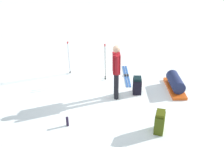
% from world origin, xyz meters
% --- Properties ---
extents(ground_plane, '(80.00, 80.00, 0.00)m').
position_xyz_m(ground_plane, '(0.00, 0.00, 0.00)').
color(ground_plane, white).
extents(skier_standing, '(0.55, 0.31, 1.70)m').
position_xyz_m(skier_standing, '(-0.19, -0.18, 0.95)').
color(skier_standing, black).
rests_on(skier_standing, ground_plane).
extents(ski_pair_near, '(1.69, 0.67, 0.05)m').
position_xyz_m(ski_pair_near, '(1.32, -0.20, 0.01)').
color(ski_pair_near, '#2D59A0').
rests_on(ski_pair_near, ground_plane).
extents(backpack_large_dark, '(0.37, 0.33, 0.56)m').
position_xyz_m(backpack_large_dark, '(0.22, -0.77, 0.27)').
color(backpack_large_dark, black).
rests_on(backpack_large_dark, ground_plane).
extents(backpack_bright, '(0.36, 0.24, 0.58)m').
position_xyz_m(backpack_bright, '(-1.51, -1.63, 0.29)').
color(backpack_bright, '#3D490F').
rests_on(backpack_bright, ground_plane).
extents(ski_poles_planted_near, '(0.19, 0.11, 1.31)m').
position_xyz_m(ski_poles_planted_near, '(0.88, 0.48, 0.73)').
color(ski_poles_planted_near, black).
rests_on(ski_poles_planted_near, ground_plane).
extents(ski_poles_planted_far, '(0.16, 0.10, 1.24)m').
position_xyz_m(ski_poles_planted_far, '(0.98, 1.89, 0.69)').
color(ski_poles_planted_far, '#B3B6BB').
rests_on(ski_poles_planted_far, ground_plane).
extents(gear_sled, '(1.45, 0.82, 0.49)m').
position_xyz_m(gear_sled, '(0.77, -1.94, 0.22)').
color(gear_sled, '#D74F15').
rests_on(gear_sled, ground_plane).
extents(thermos_bottle, '(0.07, 0.07, 0.26)m').
position_xyz_m(thermos_bottle, '(-1.90, 0.69, 0.13)').
color(thermos_bottle, black).
rests_on(thermos_bottle, ground_plane).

